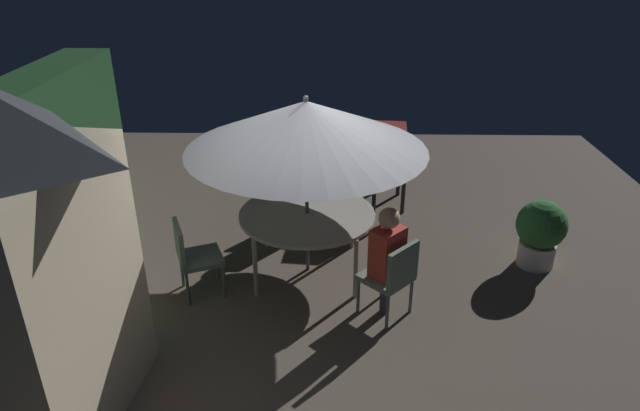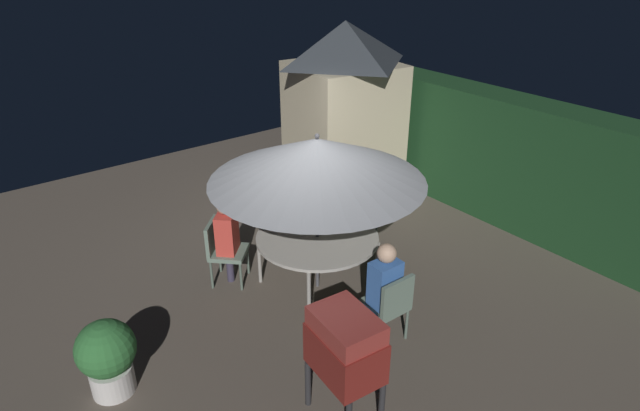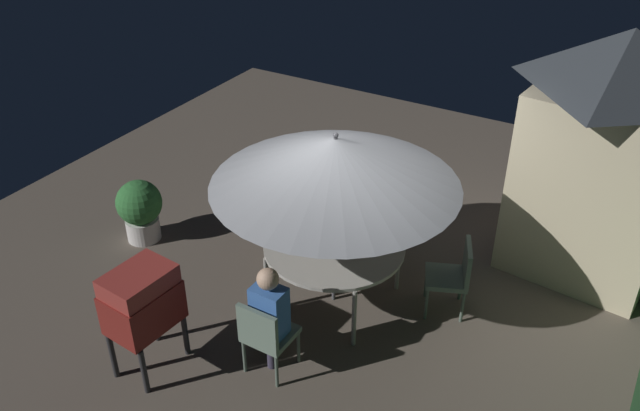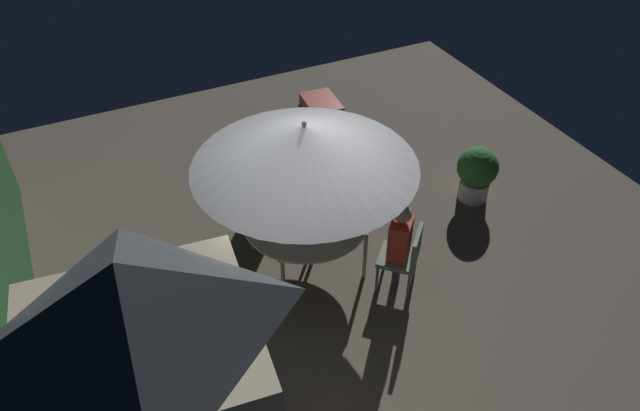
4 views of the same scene
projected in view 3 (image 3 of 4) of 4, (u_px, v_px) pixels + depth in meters
The scene contains 11 objects.
ground_plane at pixel (362, 285), 8.11m from camera, with size 11.00×11.00×0.00m, color brown.
garden_shed at pixel (605, 154), 7.73m from camera, with size 1.86×1.96×3.01m.
patio_table at pixel (334, 248), 7.50m from camera, with size 1.59×1.59×0.78m.
patio_umbrella at pixel (335, 162), 6.91m from camera, with size 2.68×2.68×2.17m.
bbq_grill at pixel (142, 301), 6.54m from camera, with size 0.74×0.56×1.20m.
chair_near_shed at pixel (306, 206), 8.66m from camera, with size 0.65×0.65×0.90m.
chair_far_side at pixel (265, 334), 6.62m from camera, with size 0.47×0.47×0.90m.
chair_toward_hedge at pixel (454, 273), 7.45m from camera, with size 0.60×0.61×0.90m.
potted_plant_by_shed at pixel (140, 208), 8.71m from camera, with size 0.60×0.60×0.86m.
person_in_red at pixel (307, 192), 8.45m from camera, with size 0.41×0.41×1.26m.
person_in_blue at pixel (269, 308), 6.55m from camera, with size 0.25×0.34×1.26m.
Camera 3 is at (5.76, 2.78, 5.10)m, focal length 37.42 mm.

